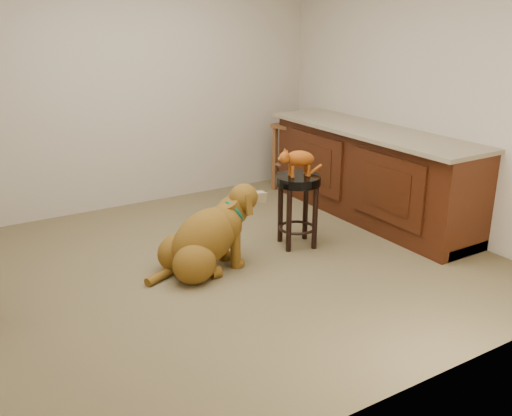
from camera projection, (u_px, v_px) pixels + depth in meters
floor at (218, 268)px, 4.80m from camera, size 4.50×4.00×0.01m
room_shell at (214, 64)px, 4.25m from camera, size 4.54×4.04×2.62m
cabinet_run at (370, 176)px, 5.86m from camera, size 0.70×2.56×0.94m
padded_stool at (298, 196)px, 5.13m from camera, size 0.42×0.42×0.66m
wood_stool at (295, 156)px, 6.78m from camera, size 0.53×0.53×0.80m
golden_retriever at (206, 240)px, 4.68m from camera, size 1.16×0.59×0.74m
tabby_kitten at (298, 159)px, 5.02m from camera, size 0.45×0.20×0.28m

